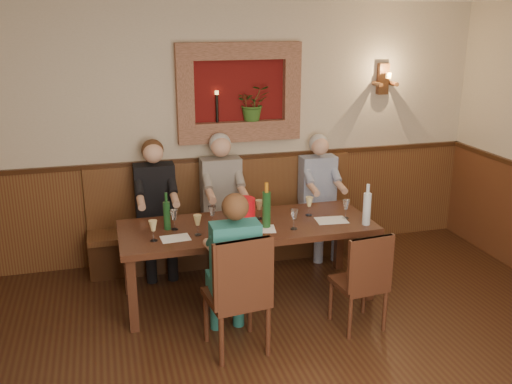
{
  "coord_description": "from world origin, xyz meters",
  "views": [
    {
      "loc": [
        -1.26,
        -3.07,
        2.66
      ],
      "look_at": [
        0.1,
        1.9,
        1.05
      ],
      "focal_mm": 40.0,
      "sensor_mm": 36.0,
      "label": 1
    }
  ],
  "objects_px": {
    "chair_near_left": "(237,316)",
    "wine_bottle_green_b": "(167,215)",
    "spittoon_bucket": "(243,212)",
    "chair_near_right": "(359,299)",
    "water_bottle": "(367,208)",
    "wine_bottle_green_a": "(266,209)",
    "bench": "(226,231)",
    "person_bench_mid": "(223,212)",
    "person_bench_left": "(157,219)",
    "person_chair_front": "(233,283)",
    "dining_table": "(247,232)",
    "person_bench_right": "(320,206)"
  },
  "relations": [
    {
      "from": "person_bench_left",
      "to": "person_chair_front",
      "type": "distance_m",
      "value": 1.68
    },
    {
      "from": "person_bench_mid",
      "to": "person_bench_right",
      "type": "height_order",
      "value": "person_bench_mid"
    },
    {
      "from": "person_bench_right",
      "to": "wine_bottle_green_a",
      "type": "height_order",
      "value": "person_bench_right"
    },
    {
      "from": "bench",
      "to": "dining_table",
      "type": "bearing_deg",
      "value": -90.0
    },
    {
      "from": "water_bottle",
      "to": "person_bench_right",
      "type": "bearing_deg",
      "value": 90.97
    },
    {
      "from": "person_bench_left",
      "to": "water_bottle",
      "type": "distance_m",
      "value": 2.2
    },
    {
      "from": "person_chair_front",
      "to": "wine_bottle_green_a",
      "type": "bearing_deg",
      "value": 54.5
    },
    {
      "from": "dining_table",
      "to": "bench",
      "type": "height_order",
      "value": "bench"
    },
    {
      "from": "dining_table",
      "to": "person_chair_front",
      "type": "xyz_separation_m",
      "value": [
        -0.32,
        -0.78,
        -0.12
      ]
    },
    {
      "from": "wine_bottle_green_b",
      "to": "person_bench_left",
      "type": "bearing_deg",
      "value": 91.92
    },
    {
      "from": "chair_near_right",
      "to": "person_bench_mid",
      "type": "xyz_separation_m",
      "value": [
        -0.86,
        1.65,
        0.34
      ]
    },
    {
      "from": "water_bottle",
      "to": "wine_bottle_green_a",
      "type": "bearing_deg",
      "value": 168.97
    },
    {
      "from": "person_bench_mid",
      "to": "person_bench_right",
      "type": "distance_m",
      "value": 1.13
    },
    {
      "from": "bench",
      "to": "person_bench_mid",
      "type": "xyz_separation_m",
      "value": [
        -0.06,
        -0.11,
        0.28
      ]
    },
    {
      "from": "person_bench_mid",
      "to": "spittoon_bucket",
      "type": "bearing_deg",
      "value": -89.06
    },
    {
      "from": "dining_table",
      "to": "chair_near_right",
      "type": "height_order",
      "value": "chair_near_right"
    },
    {
      "from": "chair_near_right",
      "to": "person_bench_left",
      "type": "distance_m",
      "value": 2.3
    },
    {
      "from": "wine_bottle_green_b",
      "to": "dining_table",
      "type": "bearing_deg",
      "value": -5.77
    },
    {
      "from": "dining_table",
      "to": "wine_bottle_green_b",
      "type": "bearing_deg",
      "value": 174.23
    },
    {
      "from": "dining_table",
      "to": "spittoon_bucket",
      "type": "relative_size",
      "value": 9.11
    },
    {
      "from": "chair_near_left",
      "to": "person_chair_front",
      "type": "xyz_separation_m",
      "value": [
        -0.0,
        0.11,
        0.25
      ]
    },
    {
      "from": "bench",
      "to": "chair_near_right",
      "type": "height_order",
      "value": "bench"
    },
    {
      "from": "bench",
      "to": "chair_near_right",
      "type": "xyz_separation_m",
      "value": [
        0.8,
        -1.76,
        -0.06
      ]
    },
    {
      "from": "chair_near_right",
      "to": "wine_bottle_green_a",
      "type": "relative_size",
      "value": 2.1
    },
    {
      "from": "dining_table",
      "to": "person_bench_right",
      "type": "bearing_deg",
      "value": 38.09
    },
    {
      "from": "person_bench_left",
      "to": "water_bottle",
      "type": "bearing_deg",
      "value": -31.33
    },
    {
      "from": "wine_bottle_green_a",
      "to": "wine_bottle_green_b",
      "type": "distance_m",
      "value": 0.92
    },
    {
      "from": "chair_near_right",
      "to": "wine_bottle_green_b",
      "type": "xyz_separation_m",
      "value": [
        -1.55,
        0.89,
        0.63
      ]
    },
    {
      "from": "person_bench_left",
      "to": "spittoon_bucket",
      "type": "height_order",
      "value": "person_bench_left"
    },
    {
      "from": "spittoon_bucket",
      "to": "chair_near_right",
      "type": "bearing_deg",
      "value": -43.5
    },
    {
      "from": "dining_table",
      "to": "chair_near_left",
      "type": "height_order",
      "value": "chair_near_left"
    },
    {
      "from": "dining_table",
      "to": "spittoon_bucket",
      "type": "xyz_separation_m",
      "value": [
        -0.04,
        -0.01,
        0.21
      ]
    },
    {
      "from": "chair_near_left",
      "to": "spittoon_bucket",
      "type": "bearing_deg",
      "value": 65.67
    },
    {
      "from": "person_bench_left",
      "to": "spittoon_bucket",
      "type": "distance_m",
      "value": 1.15
    },
    {
      "from": "bench",
      "to": "spittoon_bucket",
      "type": "distance_m",
      "value": 1.1
    },
    {
      "from": "wine_bottle_green_b",
      "to": "chair_near_right",
      "type": "bearing_deg",
      "value": -29.84
    },
    {
      "from": "dining_table",
      "to": "bench",
      "type": "xyz_separation_m",
      "value": [
        0.0,
        0.94,
        -0.35
      ]
    },
    {
      "from": "person_bench_left",
      "to": "wine_bottle_green_a",
      "type": "relative_size",
      "value": 3.29
    },
    {
      "from": "person_bench_mid",
      "to": "person_chair_front",
      "type": "xyz_separation_m",
      "value": [
        -0.26,
        -1.62,
        -0.05
      ]
    },
    {
      "from": "chair_near_right",
      "to": "water_bottle",
      "type": "xyz_separation_m",
      "value": [
        0.29,
        0.52,
        0.65
      ]
    },
    {
      "from": "person_bench_left",
      "to": "person_chair_front",
      "type": "bearing_deg",
      "value": -74.38
    },
    {
      "from": "chair_near_left",
      "to": "wine_bottle_green_b",
      "type": "distance_m",
      "value": 1.21
    },
    {
      "from": "chair_near_right",
      "to": "spittoon_bucket",
      "type": "bearing_deg",
      "value": 130.84
    },
    {
      "from": "spittoon_bucket",
      "to": "wine_bottle_green_b",
      "type": "bearing_deg",
      "value": 173.06
    },
    {
      "from": "dining_table",
      "to": "chair_near_left",
      "type": "xyz_separation_m",
      "value": [
        -0.32,
        -0.89,
        -0.37
      ]
    },
    {
      "from": "person_bench_mid",
      "to": "wine_bottle_green_b",
      "type": "xyz_separation_m",
      "value": [
        -0.69,
        -0.76,
        0.29
      ]
    },
    {
      "from": "chair_near_right",
      "to": "person_bench_right",
      "type": "relative_size",
      "value": 0.66
    },
    {
      "from": "bench",
      "to": "person_bench_left",
      "type": "bearing_deg",
      "value": -172.19
    },
    {
      "from": "chair_near_right",
      "to": "wine_bottle_green_b",
      "type": "bearing_deg",
      "value": 144.51
    },
    {
      "from": "spittoon_bucket",
      "to": "water_bottle",
      "type": "bearing_deg",
      "value": -14.13
    }
  ]
}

